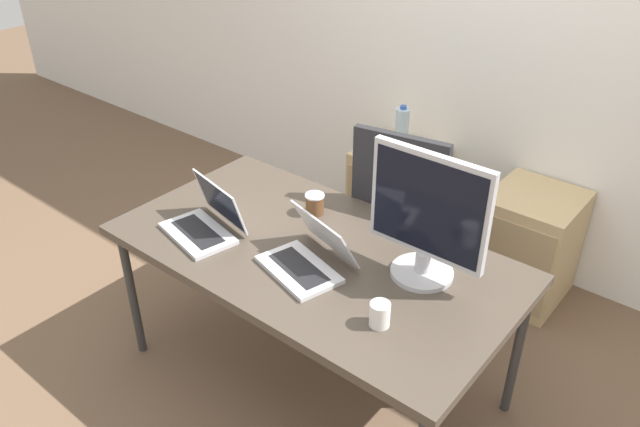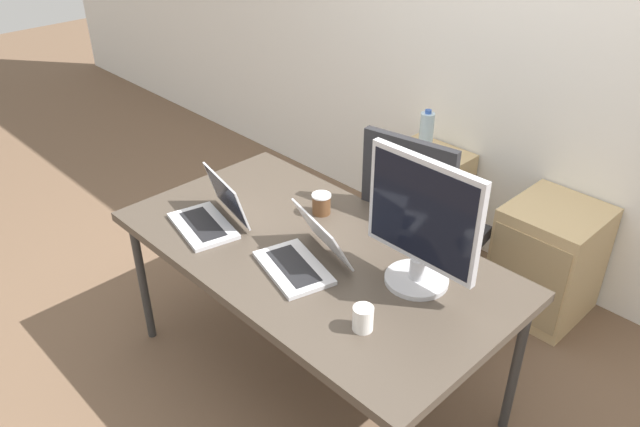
{
  "view_description": "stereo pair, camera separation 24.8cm",
  "coord_description": "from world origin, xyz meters",
  "px_view_note": "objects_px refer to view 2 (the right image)",
  "views": [
    {
      "loc": [
        1.34,
        -1.6,
        2.17
      ],
      "look_at": [
        0.0,
        0.04,
        0.87
      ],
      "focal_mm": 35.0,
      "sensor_mm": 36.0,
      "label": 1
    },
    {
      "loc": [
        1.52,
        -1.43,
        2.17
      ],
      "look_at": [
        0.0,
        0.04,
        0.87
      ],
      "focal_mm": 35.0,
      "sensor_mm": 36.0,
      "label": 2
    }
  ],
  "objects_px": {
    "office_chair": "(419,251)",
    "laptop_right": "(303,256)",
    "cabinet_left": "(419,202)",
    "water_bottle": "(426,134)",
    "laptop_left": "(211,215)",
    "monitor": "(422,225)",
    "cabinet_right": "(548,260)",
    "coffee_cup_white": "(363,318)",
    "coffee_cup_brown": "(321,204)"
  },
  "relations": [
    {
      "from": "office_chair",
      "to": "monitor",
      "type": "bearing_deg",
      "value": -55.25
    },
    {
      "from": "laptop_left",
      "to": "coffee_cup_white",
      "type": "distance_m",
      "value": 0.91
    },
    {
      "from": "coffee_cup_brown",
      "to": "coffee_cup_white",
      "type": "bearing_deg",
      "value": -33.81
    },
    {
      "from": "coffee_cup_white",
      "to": "cabinet_left",
      "type": "bearing_deg",
      "value": 120.1
    },
    {
      "from": "laptop_left",
      "to": "water_bottle",
      "type": "bearing_deg",
      "value": 86.7
    },
    {
      "from": "cabinet_right",
      "to": "laptop_left",
      "type": "relative_size",
      "value": 1.65
    },
    {
      "from": "office_chair",
      "to": "monitor",
      "type": "relative_size",
      "value": 2.11
    },
    {
      "from": "cabinet_left",
      "to": "coffee_cup_white",
      "type": "bearing_deg",
      "value": -59.9
    },
    {
      "from": "office_chair",
      "to": "cabinet_right",
      "type": "xyz_separation_m",
      "value": [
        0.42,
        0.53,
        -0.1
      ]
    },
    {
      "from": "cabinet_left",
      "to": "water_bottle",
      "type": "distance_m",
      "value": 0.43
    },
    {
      "from": "coffee_cup_brown",
      "to": "laptop_right",
      "type": "bearing_deg",
      "value": -54.4
    },
    {
      "from": "cabinet_left",
      "to": "coffee_cup_brown",
      "type": "distance_m",
      "value": 1.11
    },
    {
      "from": "laptop_left",
      "to": "monitor",
      "type": "xyz_separation_m",
      "value": [
        0.87,
        0.32,
        0.21
      ]
    },
    {
      "from": "office_chair",
      "to": "laptop_right",
      "type": "distance_m",
      "value": 0.87
    },
    {
      "from": "monitor",
      "to": "laptop_right",
      "type": "bearing_deg",
      "value": -147.81
    },
    {
      "from": "office_chair",
      "to": "coffee_cup_brown",
      "type": "xyz_separation_m",
      "value": [
        -0.22,
        -0.46,
        0.36
      ]
    },
    {
      "from": "cabinet_right",
      "to": "coffee_cup_white",
      "type": "height_order",
      "value": "coffee_cup_white"
    },
    {
      "from": "laptop_left",
      "to": "laptop_right",
      "type": "bearing_deg",
      "value": 9.32
    },
    {
      "from": "cabinet_left",
      "to": "water_bottle",
      "type": "relative_size",
      "value": 2.2
    },
    {
      "from": "laptop_left",
      "to": "coffee_cup_white",
      "type": "height_order",
      "value": "laptop_left"
    },
    {
      "from": "cabinet_left",
      "to": "laptop_right",
      "type": "distance_m",
      "value": 1.46
    },
    {
      "from": "office_chair",
      "to": "coffee_cup_brown",
      "type": "height_order",
      "value": "office_chair"
    },
    {
      "from": "cabinet_right",
      "to": "laptop_left",
      "type": "height_order",
      "value": "laptop_left"
    },
    {
      "from": "cabinet_right",
      "to": "laptop_left",
      "type": "distance_m",
      "value": 1.73
    },
    {
      "from": "coffee_cup_brown",
      "to": "office_chair",
      "type": "bearing_deg",
      "value": 64.12
    },
    {
      "from": "coffee_cup_white",
      "to": "coffee_cup_brown",
      "type": "xyz_separation_m",
      "value": [
        -0.64,
        0.43,
        0.0
      ]
    },
    {
      "from": "cabinet_left",
      "to": "laptop_right",
      "type": "bearing_deg",
      "value": -72.53
    },
    {
      "from": "water_bottle",
      "to": "coffee_cup_brown",
      "type": "relative_size",
      "value": 2.93
    },
    {
      "from": "cabinet_left",
      "to": "coffee_cup_brown",
      "type": "xyz_separation_m",
      "value": [
        0.18,
        -0.99,
        0.47
      ]
    },
    {
      "from": "water_bottle",
      "to": "coffee_cup_white",
      "type": "xyz_separation_m",
      "value": [
        0.82,
        -1.42,
        0.03
      ]
    },
    {
      "from": "office_chair",
      "to": "cabinet_left",
      "type": "height_order",
      "value": "office_chair"
    },
    {
      "from": "cabinet_left",
      "to": "coffee_cup_brown",
      "type": "height_order",
      "value": "coffee_cup_brown"
    },
    {
      "from": "cabinet_right",
      "to": "monitor",
      "type": "bearing_deg",
      "value": -92.13
    },
    {
      "from": "office_chair",
      "to": "laptop_left",
      "type": "distance_m",
      "value": 1.06
    },
    {
      "from": "office_chair",
      "to": "water_bottle",
      "type": "relative_size",
      "value": 3.91
    },
    {
      "from": "office_chair",
      "to": "coffee_cup_white",
      "type": "distance_m",
      "value": 1.05
    },
    {
      "from": "coffee_cup_brown",
      "to": "laptop_left",
      "type": "bearing_deg",
      "value": -122.69
    },
    {
      "from": "office_chair",
      "to": "laptop_right",
      "type": "relative_size",
      "value": 2.89
    },
    {
      "from": "water_bottle",
      "to": "coffee_cup_brown",
      "type": "height_order",
      "value": "water_bottle"
    },
    {
      "from": "cabinet_left",
      "to": "coffee_cup_white",
      "type": "height_order",
      "value": "coffee_cup_white"
    },
    {
      "from": "cabinet_left",
      "to": "laptop_right",
      "type": "xyz_separation_m",
      "value": [
        0.41,
        -1.32,
        0.46
      ]
    },
    {
      "from": "coffee_cup_white",
      "to": "water_bottle",
      "type": "bearing_deg",
      "value": 120.06
    },
    {
      "from": "laptop_left",
      "to": "laptop_right",
      "type": "xyz_separation_m",
      "value": [
        0.5,
        0.08,
        -0.0
      ]
    },
    {
      "from": "coffee_cup_brown",
      "to": "cabinet_left",
      "type": "bearing_deg",
      "value": 100.35
    },
    {
      "from": "water_bottle",
      "to": "cabinet_left",
      "type": "bearing_deg",
      "value": -90.0
    },
    {
      "from": "laptop_left",
      "to": "coffee_cup_brown",
      "type": "bearing_deg",
      "value": 57.31
    },
    {
      "from": "cabinet_right",
      "to": "coffee_cup_brown",
      "type": "distance_m",
      "value": 1.27
    },
    {
      "from": "monitor",
      "to": "office_chair",
      "type": "bearing_deg",
      "value": 124.75
    },
    {
      "from": "cabinet_right",
      "to": "coffee_cup_white",
      "type": "relative_size",
      "value": 6.64
    },
    {
      "from": "cabinet_right",
      "to": "water_bottle",
      "type": "relative_size",
      "value": 2.2
    }
  ]
}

